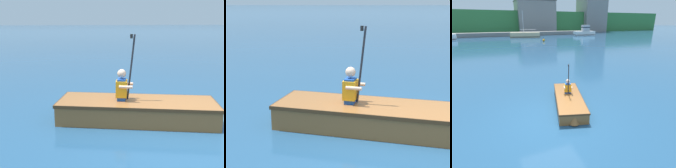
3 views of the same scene
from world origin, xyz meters
TOP-DOWN VIEW (x-y plane):
  - ground_plane at (0.00, 0.00)m, footprint 300.00×300.00m
  - rowboat_foreground at (0.88, 0.69)m, footprint 1.90×3.26m
  - person_paddler at (0.98, 1.01)m, footprint 0.42×0.40m

SIDE VIEW (x-z plane):
  - ground_plane at x=0.00m, z-range 0.00..0.00m
  - rowboat_foreground at x=0.88m, z-range 0.03..0.45m
  - person_paddler at x=0.98m, z-range 0.06..1.35m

